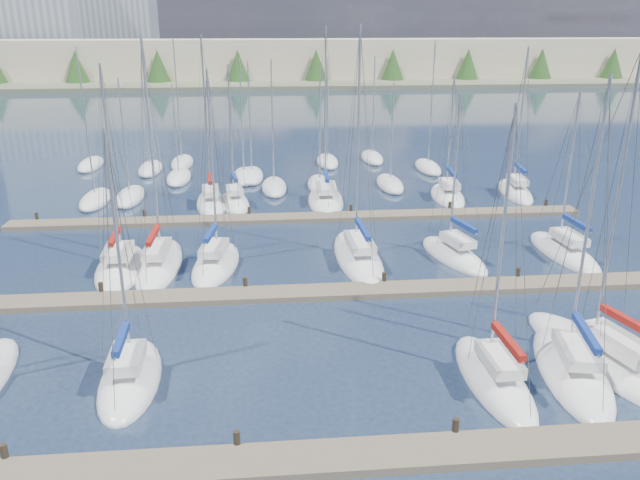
{
  "coord_description": "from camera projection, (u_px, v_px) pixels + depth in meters",
  "views": [
    {
      "loc": [
        -2.73,
        -15.86,
        14.69
      ],
      "look_at": [
        0.0,
        14.0,
        4.0
      ],
      "focal_mm": 35.0,
      "sensor_mm": 36.0,
      "label": 1
    }
  ],
  "objects": [
    {
      "name": "sailboat_d",
      "position": [
        494.0,
        379.0,
        26.57
      ],
      "size": [
        2.46,
        7.53,
        12.45
      ],
      "rotation": [
        0.0,
        0.0,
        0.02
      ],
      "color": "white",
      "rests_on": "ground"
    },
    {
      "name": "sailboat_e",
      "position": [
        572.0,
        369.0,
        27.34
      ],
      "size": [
        4.33,
        8.82,
        13.43
      ],
      "rotation": [
        0.0,
        0.0,
        -0.2
      ],
      "color": "white",
      "rests_on": "ground"
    },
    {
      "name": "sailboat_j",
      "position": [
        216.0,
        264.0,
        39.04
      ],
      "size": [
        3.6,
        7.77,
        12.73
      ],
      "rotation": [
        0.0,
        0.0,
        -0.13
      ],
      "color": "white",
      "rests_on": "ground"
    },
    {
      "name": "sailboat_f",
      "position": [
        606.0,
        361.0,
        28.0
      ],
      "size": [
        5.32,
        10.7,
        14.45
      ],
      "rotation": [
        0.0,
        0.0,
        0.25
      ],
      "color": "white",
      "rests_on": "ground"
    },
    {
      "name": "sailboat_h",
      "position": [
        121.0,
        267.0,
        38.47
      ],
      "size": [
        3.41,
        7.9,
        13.06
      ],
      "rotation": [
        0.0,
        0.0,
        0.06
      ],
      "color": "white",
      "rests_on": "ground"
    },
    {
      "name": "dock_near",
      "position": [
        351.0,
        457.0,
        21.88
      ],
      "size": [
        44.0,
        1.93,
        1.1
      ],
      "color": "#6B5E4C",
      "rests_on": "ground"
    },
    {
      "name": "sailboat_r",
      "position": [
        515.0,
        191.0,
        55.27
      ],
      "size": [
        3.36,
        8.29,
        13.26
      ],
      "rotation": [
        0.0,
        0.0,
        -0.13
      ],
      "color": "white",
      "rests_on": "ground"
    },
    {
      "name": "shoreline",
      "position": [
        218.0,
        49.0,
        156.89
      ],
      "size": [
        400.0,
        60.0,
        38.0
      ],
      "color": "#666B51",
      "rests_on": "ground"
    },
    {
      "name": "sailboat_p",
      "position": [
        326.0,
        200.0,
        52.74
      ],
      "size": [
        3.43,
        9.03,
        14.9
      ],
      "rotation": [
        0.0,
        0.0,
        -0.05
      ],
      "color": "white",
      "rests_on": "ground"
    },
    {
      "name": "dock_far",
      "position": [
        301.0,
        218.0,
        48.14
      ],
      "size": [
        44.0,
        1.93,
        1.1
      ],
      "color": "#6B5E4C",
      "rests_on": "ground"
    },
    {
      "name": "sailboat_o",
      "position": [
        235.0,
        202.0,
        51.95
      ],
      "size": [
        3.15,
        6.51,
        12.05
      ],
      "rotation": [
        0.0,
        0.0,
        0.15
      ],
      "color": "white",
      "rests_on": "ground"
    },
    {
      "name": "sailboat_k",
      "position": [
        358.0,
        257.0,
        40.16
      ],
      "size": [
        3.06,
        10.23,
        15.15
      ],
      "rotation": [
        0.0,
        0.0,
        0.03
      ],
      "color": "white",
      "rests_on": "ground"
    },
    {
      "name": "sailboat_n",
      "position": [
        211.0,
        203.0,
        51.8
      ],
      "size": [
        3.13,
        8.08,
        14.26
      ],
      "rotation": [
        0.0,
        0.0,
        0.1
      ],
      "color": "white",
      "rests_on": "ground"
    },
    {
      "name": "sailboat_l",
      "position": [
        454.0,
        255.0,
        40.44
      ],
      "size": [
        3.99,
        7.52,
        11.15
      ],
      "rotation": [
        0.0,
        0.0,
        0.24
      ],
      "color": "white",
      "rests_on": "ground"
    },
    {
      "name": "sailboat_c",
      "position": [
        130.0,
        378.0,
        26.6
      ],
      "size": [
        2.71,
        6.76,
        11.47
      ],
      "rotation": [
        0.0,
        0.0,
        0.03
      ],
      "color": "white",
      "rests_on": "ground"
    },
    {
      "name": "ground",
      "position": [
        286.0,
        145.0,
        76.32
      ],
      "size": [
        400.0,
        400.0,
        0.0
      ],
      "primitive_type": "plane",
      "color": "#243249",
      "rests_on": "ground"
    },
    {
      "name": "dock_mid",
      "position": [
        317.0,
        292.0,
        35.01
      ],
      "size": [
        44.0,
        1.93,
        1.1
      ],
      "color": "#6B5E4C",
      "rests_on": "ground"
    },
    {
      "name": "distant_boats",
      "position": [
        248.0,
        175.0,
        60.62
      ],
      "size": [
        36.93,
        20.75,
        13.3
      ],
      "color": "#9EA0A5",
      "rests_on": "ground"
    },
    {
      "name": "sailboat_i",
      "position": [
        160.0,
        264.0,
        38.91
      ],
      "size": [
        2.64,
        8.98,
        14.53
      ],
      "rotation": [
        0.0,
        0.0,
        -0.01
      ],
      "color": "white",
      "rests_on": "ground"
    },
    {
      "name": "sailboat_m",
      "position": [
        564.0,
        252.0,
        40.97
      ],
      "size": [
        2.94,
        8.08,
        11.25
      ],
      "rotation": [
        0.0,
        0.0,
        0.06
      ],
      "color": "white",
      "rests_on": "ground"
    },
    {
      "name": "sailboat_q",
      "position": [
        448.0,
        196.0,
        53.99
      ],
      "size": [
        3.33,
        7.7,
        11.06
      ],
      "rotation": [
        0.0,
        0.0,
        -0.09
      ],
      "color": "white",
      "rests_on": "ground"
    }
  ]
}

